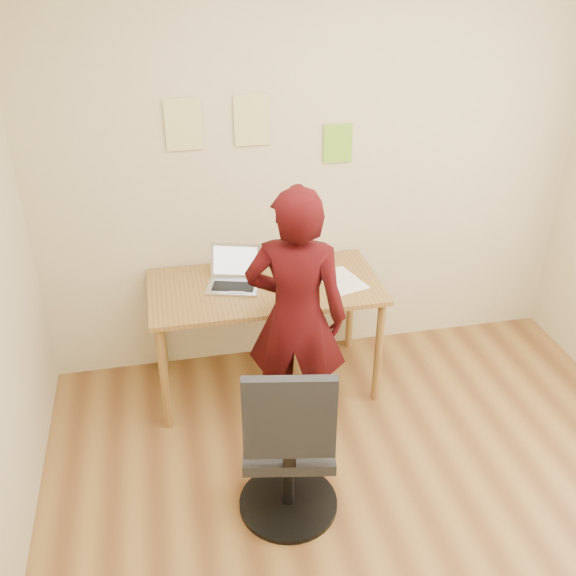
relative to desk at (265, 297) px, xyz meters
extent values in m
cube|color=brown|center=(0.39, -1.38, -0.67)|extent=(3.50, 3.50, 0.04)
cube|color=beige|center=(0.39, 0.39, 0.70)|extent=(3.50, 0.04, 2.70)
cube|color=olive|center=(0.00, 0.00, 0.07)|extent=(1.40, 0.70, 0.03)
cylinder|color=olive|center=(-0.65, -0.30, -0.30)|extent=(0.05, 0.05, 0.71)
cylinder|color=olive|center=(0.65, -0.30, -0.30)|extent=(0.05, 0.05, 0.71)
cylinder|color=olive|center=(-0.65, 0.30, -0.30)|extent=(0.05, 0.05, 0.71)
cylinder|color=olive|center=(0.65, 0.30, -0.30)|extent=(0.05, 0.05, 0.71)
cube|color=#AEAEB6|center=(-0.19, 0.00, 0.09)|extent=(0.35, 0.29, 0.01)
cube|color=black|center=(-0.19, 0.00, 0.10)|extent=(0.27, 0.18, 0.00)
cube|color=#AEAEB6|center=(-0.16, 0.13, 0.20)|extent=(0.31, 0.15, 0.21)
cube|color=white|center=(-0.16, 0.13, 0.20)|extent=(0.27, 0.12, 0.17)
cube|color=white|center=(0.47, -0.04, 0.09)|extent=(0.30, 0.37, 0.00)
cube|color=black|center=(0.16, -0.17, 0.09)|extent=(0.12, 0.14, 0.01)
cube|color=#3F4C59|center=(0.16, -0.17, 0.10)|extent=(0.10, 0.11, 0.00)
cube|color=#D4CD7E|center=(-0.40, 0.36, 0.99)|extent=(0.21, 0.00, 0.30)
cube|color=#D4CD7E|center=(0.00, 0.36, 0.99)|extent=(0.21, 0.00, 0.30)
cube|color=#78BD2A|center=(0.53, 0.36, 0.82)|extent=(0.18, 0.00, 0.24)
cube|color=black|center=(-0.07, -1.04, -0.20)|extent=(0.50, 0.50, 0.06)
cube|color=black|center=(-0.11, -1.24, 0.11)|extent=(0.42, 0.12, 0.43)
cube|color=black|center=(-0.11, -1.24, -0.11)|extent=(0.07, 0.05, 0.12)
cylinder|color=black|center=(-0.07, -1.04, -0.44)|extent=(0.06, 0.06, 0.43)
cylinder|color=black|center=(-0.07, -1.04, -0.64)|extent=(0.51, 0.51, 0.03)
imported|color=#330609|center=(0.10, -0.45, 0.12)|extent=(0.65, 0.53, 1.54)
camera|label=1|loc=(-0.56, -3.35, 1.99)|focal=40.00mm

